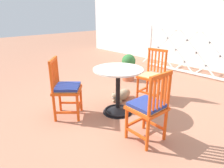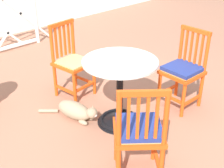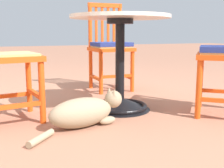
{
  "view_description": "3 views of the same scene",
  "coord_description": "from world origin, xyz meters",
  "px_view_note": "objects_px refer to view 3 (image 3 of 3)",
  "views": [
    {
      "loc": [
        1.98,
        -2.08,
        1.54
      ],
      "look_at": [
        -0.26,
        0.02,
        0.43
      ],
      "focal_mm": 32.13,
      "sensor_mm": 36.0,
      "label": 1
    },
    {
      "loc": [
        -2.05,
        -1.91,
        1.92
      ],
      "look_at": [
        -0.06,
        0.11,
        0.41
      ],
      "focal_mm": 48.5,
      "sensor_mm": 36.0,
      "label": 2
    },
    {
      "loc": [
        -2.05,
        0.92,
        0.59
      ],
      "look_at": [
        0.03,
        -0.0,
        0.19
      ],
      "focal_mm": 45.44,
      "sensor_mm": 36.0,
      "label": 3
    }
  ],
  "objects_px": {
    "orange_chair_by_planter": "(110,48)",
    "tabby_cat": "(86,112)",
    "orange_chair_facing_out": "(3,58)",
    "cafe_table": "(120,74)"
  },
  "relations": [
    {
      "from": "cafe_table",
      "to": "tabby_cat",
      "type": "xyz_separation_m",
      "value": [
        -0.29,
        0.38,
        -0.19
      ]
    },
    {
      "from": "orange_chair_facing_out",
      "to": "tabby_cat",
      "type": "bearing_deg",
      "value": -124.74
    },
    {
      "from": "orange_chair_facing_out",
      "to": "cafe_table",
      "type": "bearing_deg",
      "value": -92.35
    },
    {
      "from": "orange_chair_by_planter",
      "to": "tabby_cat",
      "type": "xyz_separation_m",
      "value": [
        -1.06,
        0.63,
        -0.35
      ]
    },
    {
      "from": "cafe_table",
      "to": "tabby_cat",
      "type": "distance_m",
      "value": 0.51
    },
    {
      "from": "orange_chair_by_planter",
      "to": "orange_chair_facing_out",
      "type": "height_order",
      "value": "same"
    },
    {
      "from": "cafe_table",
      "to": "orange_chair_facing_out",
      "type": "relative_size",
      "value": 0.83
    },
    {
      "from": "orange_chair_by_planter",
      "to": "tabby_cat",
      "type": "bearing_deg",
      "value": 149.32
    },
    {
      "from": "cafe_table",
      "to": "orange_chair_by_planter",
      "type": "height_order",
      "value": "orange_chair_by_planter"
    },
    {
      "from": "tabby_cat",
      "to": "cafe_table",
      "type": "bearing_deg",
      "value": -52.56
    }
  ]
}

